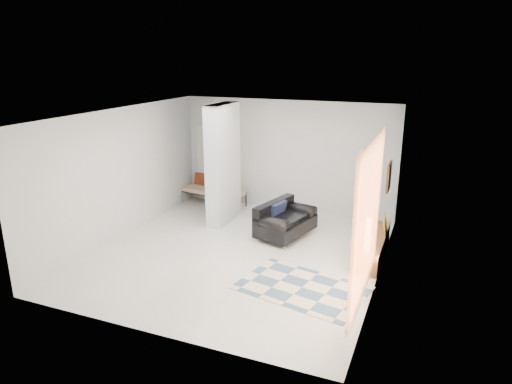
% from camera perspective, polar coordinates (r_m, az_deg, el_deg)
% --- Properties ---
extents(floor, '(6.00, 6.00, 0.00)m').
position_cam_1_polar(floor, '(9.33, -2.18, -7.64)').
color(floor, beige).
rests_on(floor, ground).
extents(ceiling, '(6.00, 6.00, 0.00)m').
position_cam_1_polar(ceiling, '(8.55, -2.39, 9.68)').
color(ceiling, white).
rests_on(ceiling, wall_back).
extents(wall_back, '(6.00, 0.00, 6.00)m').
position_cam_1_polar(wall_back, '(11.56, 3.85, 4.50)').
color(wall_back, silver).
rests_on(wall_back, ground).
extents(wall_front, '(6.00, 0.00, 6.00)m').
position_cam_1_polar(wall_front, '(6.38, -13.45, -6.38)').
color(wall_front, silver).
rests_on(wall_front, ground).
extents(wall_left, '(0.00, 6.00, 6.00)m').
position_cam_1_polar(wall_left, '(10.25, -16.46, 2.23)').
color(wall_left, silver).
rests_on(wall_left, ground).
extents(wall_right, '(0.00, 6.00, 6.00)m').
position_cam_1_polar(wall_right, '(8.15, 15.65, -1.41)').
color(wall_right, silver).
rests_on(wall_right, ground).
extents(partition_column, '(0.35, 1.20, 2.80)m').
position_cam_1_polar(partition_column, '(10.69, -4.14, 3.48)').
color(partition_column, silver).
rests_on(partition_column, floor).
extents(hallway_door, '(0.85, 0.06, 2.04)m').
position_cam_1_polar(hallway_door, '(12.40, -5.51, 3.52)').
color(hallway_door, silver).
rests_on(hallway_door, floor).
extents(curtain, '(0.00, 2.55, 2.55)m').
position_cam_1_polar(curtain, '(7.06, 13.91, -3.68)').
color(curtain, '#D46B37').
rests_on(curtain, wall_right).
extents(wall_art, '(0.04, 0.45, 0.55)m').
position_cam_1_polar(wall_art, '(8.95, 16.29, 1.82)').
color(wall_art, '#38230F').
rests_on(wall_art, wall_right).
extents(media_console, '(0.45, 1.99, 0.80)m').
position_cam_1_polar(media_console, '(9.43, 14.36, -6.55)').
color(media_console, brown).
rests_on(media_console, floor).
extents(loveseat, '(1.14, 1.57, 0.76)m').
position_cam_1_polar(loveseat, '(10.05, 3.47, -3.57)').
color(loveseat, silver).
rests_on(loveseat, floor).
extents(daybed, '(1.77, 0.98, 0.77)m').
position_cam_1_polar(daybed, '(12.20, -5.39, 0.37)').
color(daybed, black).
rests_on(daybed, floor).
extents(area_rug, '(2.36, 1.81, 0.01)m').
position_cam_1_polar(area_rug, '(8.08, 5.77, -11.80)').
color(area_rug, beige).
rests_on(area_rug, floor).
extents(cylinder_lamp, '(0.12, 0.12, 0.64)m').
position_cam_1_polar(cylinder_lamp, '(8.58, 13.79, -5.17)').
color(cylinder_lamp, silver).
rests_on(cylinder_lamp, media_console).
extents(bronze_figurine, '(0.11, 0.11, 0.22)m').
position_cam_1_polar(bronze_figurine, '(10.08, 14.87, -3.17)').
color(bronze_figurine, black).
rests_on(bronze_figurine, media_console).
extents(vase, '(0.21, 0.21, 0.19)m').
position_cam_1_polar(vase, '(9.03, 13.89, -5.57)').
color(vase, white).
rests_on(vase, media_console).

